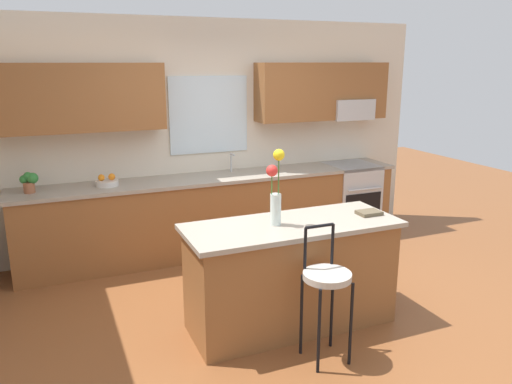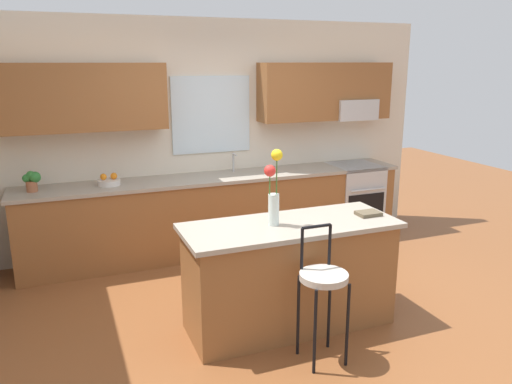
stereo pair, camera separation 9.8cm
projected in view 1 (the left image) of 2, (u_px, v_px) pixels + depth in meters
ground_plane at (279, 312)px, 4.59m from camera, size 14.00×14.00×0.00m
back_wall_assembly at (212, 122)px, 5.99m from camera, size 5.60×0.50×2.70m
counter_run at (219, 213)px, 5.99m from camera, size 4.56×0.64×0.92m
sink_faucet at (231, 160)px, 6.05m from camera, size 0.02×0.13×0.23m
oven_range at (350, 198)px, 6.65m from camera, size 0.60×0.64×0.92m
kitchen_island at (291, 274)px, 4.27m from camera, size 1.80×0.71×0.92m
bar_stool_near at (327, 282)px, 3.72m from camera, size 0.36×0.36×1.04m
flower_vase at (275, 189)px, 4.04m from camera, size 0.15×0.10×0.62m
cookbook at (369, 213)px, 4.38m from camera, size 0.20×0.15×0.03m
fruit_bowl_oranges at (107, 182)px, 5.39m from camera, size 0.24×0.24×0.13m
potted_plant_small at (29, 181)px, 5.09m from camera, size 0.18×0.12×0.22m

